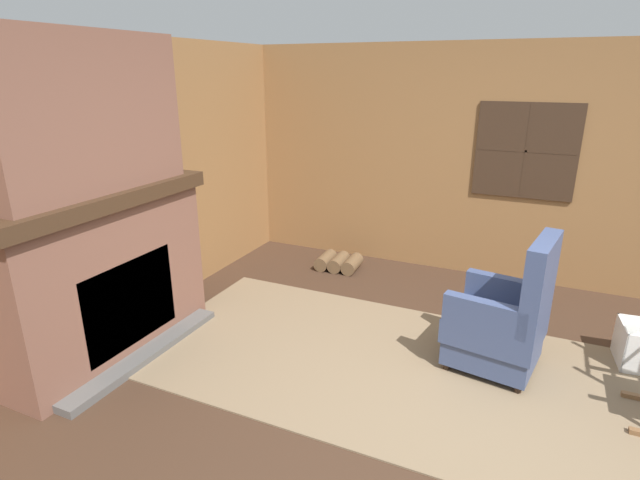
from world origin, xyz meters
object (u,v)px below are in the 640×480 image
Objects in this scene: firewood_stack at (339,262)px; storage_case at (100,177)px; oil_lamp_vase at (26,188)px; armchair at (503,323)px.

firewood_stack is 1.88× the size of storage_case.
storage_case is at bearing 89.99° from oil_lamp_vase.
armchair is at bearing 17.13° from storage_case.
storage_case reaches higher than armchair.
firewood_stack is at bearing 70.16° from oil_lamp_vase.
armchair is 3.48× the size of oil_lamp_vase.
firewood_stack is 1.62× the size of oil_lamp_vase.
storage_case is (0.00, 0.57, -0.04)m from oil_lamp_vase.
oil_lamp_vase reaches higher than storage_case.
armchair is at bearing 27.06° from oil_lamp_vase.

